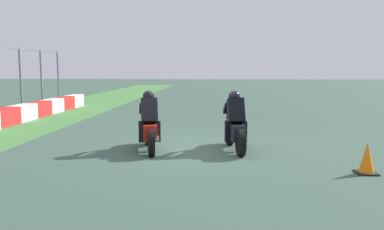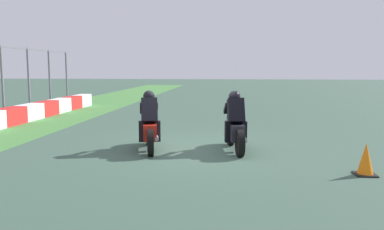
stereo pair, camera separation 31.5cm
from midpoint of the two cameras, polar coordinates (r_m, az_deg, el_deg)
The scene contains 4 objects.
ground_plane at distance 10.20m, azimuth -1.01°, elevation -4.92°, with size 120.00×120.00×0.00m, color #3B5646.
rider_lane_a at distance 9.98m, azimuth 5.34°, elevation -1.59°, with size 2.04×0.60×1.51m.
rider_lane_b at distance 10.02m, azimuth -7.10°, elevation -1.57°, with size 2.02×0.67×1.51m.
traffic_cone at distance 8.48m, azimuth 23.01°, elevation -5.85°, with size 0.40×0.40×0.64m.
Camera 1 is at (-9.96, -0.71, 2.09)m, focal length 36.87 mm.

